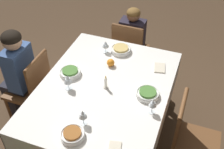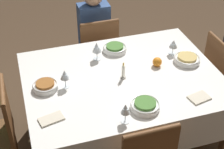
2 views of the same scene
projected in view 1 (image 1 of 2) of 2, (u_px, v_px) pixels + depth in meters
The scene contains 18 objects.
ground_plane at pixel (105, 139), 3.07m from camera, with size 8.00×8.00×0.00m, color #4C3826.
dining_table at pixel (104, 94), 2.61m from camera, with size 1.52×1.16×0.78m.
chair_south at pixel (32, 87), 2.97m from camera, with size 0.41×0.41×0.90m.
chair_west at pixel (129, 50), 3.48m from camera, with size 0.41×0.41×0.90m.
chair_north at pixel (189, 137), 2.48m from camera, with size 0.41×0.41×0.90m.
person_adult_denim at pixel (17, 72), 2.90m from camera, with size 0.30×0.34×1.16m.
person_child_dark at pixel (133, 39), 3.55m from camera, with size 0.33×0.30×1.01m.
bowl_south at pixel (70, 72), 2.67m from camera, with size 0.20×0.20×0.06m.
wine_glass_south at pixel (68, 79), 2.47m from camera, with size 0.07×0.07×0.16m.
bowl_east at pixel (72, 134), 2.12m from camera, with size 0.19×0.19×0.06m.
wine_glass_east at pixel (83, 114), 2.17m from camera, with size 0.07×0.07×0.15m.
bowl_west at pixel (121, 49), 2.95m from camera, with size 0.22×0.22×0.06m.
wine_glass_west at pixel (106, 45), 2.91m from camera, with size 0.07×0.07×0.13m.
bowl_north at pixel (148, 94), 2.45m from camera, with size 0.21×0.21×0.06m.
wine_glass_north at pixel (153, 103), 2.26m from camera, with size 0.06×0.06×0.15m.
candle_centerpiece at pixel (106, 83), 2.52m from camera, with size 0.05×0.05×0.14m.
orange_fruit at pixel (111, 63), 2.77m from camera, with size 0.08×0.08×0.08m, color orange.
napkin_red_folded at pixel (160, 68), 2.76m from camera, with size 0.17×0.13×0.01m.
Camera 1 is at (1.72, 0.71, 2.54)m, focal length 45.00 mm.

